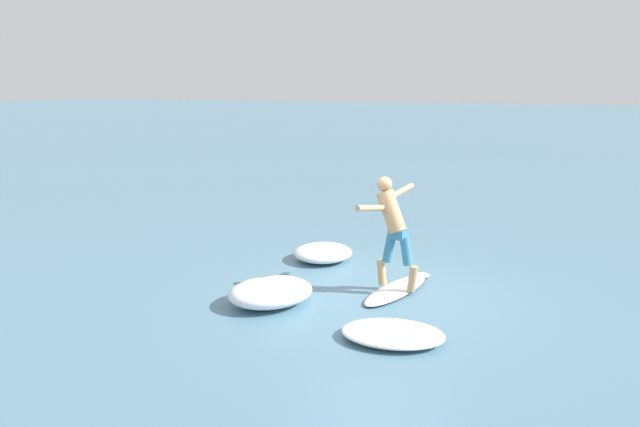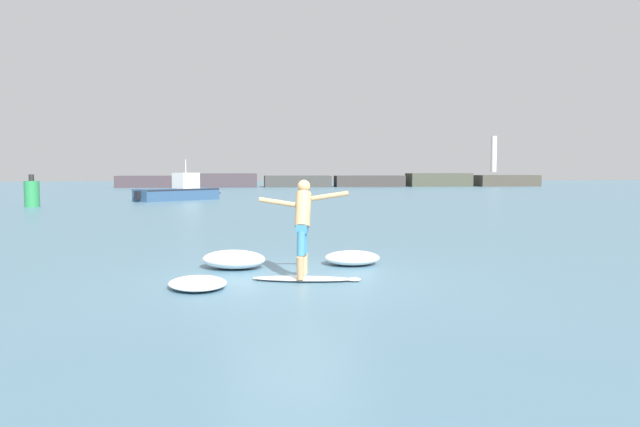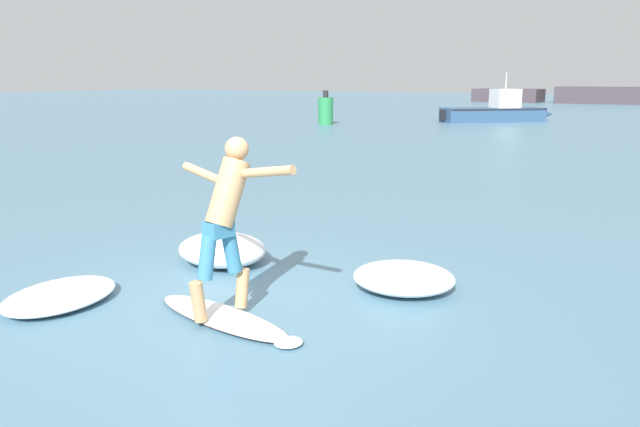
% 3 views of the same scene
% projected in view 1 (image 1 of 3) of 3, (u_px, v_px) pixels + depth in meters
% --- Properties ---
extents(ground_plane, '(200.00, 200.00, 0.00)m').
position_uv_depth(ground_plane, '(376.00, 292.00, 10.01)').
color(ground_plane, slate).
extents(surfboard, '(2.05, 0.88, 0.21)m').
position_uv_depth(surfboard, '(397.00, 289.00, 10.03)').
color(surfboard, white).
rests_on(surfboard, ground).
extents(surfer, '(1.66, 0.84, 1.78)m').
position_uv_depth(surfer, '(392.00, 223.00, 9.85)').
color(surfer, tan).
rests_on(surfer, surfboard).
extents(wave_foam_at_tail, '(1.17, 1.48, 0.17)m').
position_uv_depth(wave_foam_at_tail, '(393.00, 334.00, 8.13)').
color(wave_foam_at_tail, white).
rests_on(wave_foam_at_tail, ground).
extents(wave_foam_at_nose, '(1.31, 1.23, 0.29)m').
position_uv_depth(wave_foam_at_nose, '(323.00, 253.00, 11.79)').
color(wave_foam_at_nose, white).
rests_on(wave_foam_at_nose, ground).
extents(wave_foam_beside, '(1.71, 1.61, 0.37)m').
position_uv_depth(wave_foam_beside, '(271.00, 292.00, 9.44)').
color(wave_foam_beside, white).
rests_on(wave_foam_beside, ground).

